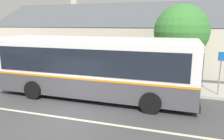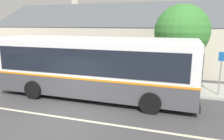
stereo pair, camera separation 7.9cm
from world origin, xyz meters
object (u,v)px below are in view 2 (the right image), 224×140
(transit_bus, at_px, (93,66))
(bench_down_street, at_px, (63,72))
(street_tree_primary, at_px, (182,33))
(bench_by_building, at_px, (14,70))
(bus_stop_sign, at_px, (221,69))

(transit_bus, bearing_deg, bench_down_street, 141.51)
(bench_down_street, distance_m, street_tree_primary, 8.66)
(bench_by_building, height_order, bench_down_street, same)
(bench_by_building, height_order, street_tree_primary, street_tree_primary)
(bus_stop_sign, bearing_deg, bench_down_street, 175.58)
(bench_by_building, distance_m, bench_down_street, 4.01)
(transit_bus, height_order, bench_by_building, transit_bus)
(bench_by_building, xyz_separation_m, street_tree_primary, (12.07, 1.64, 2.83))
(bench_by_building, bearing_deg, transit_bus, -18.01)
(bench_by_building, relative_size, bench_down_street, 1.10)
(street_tree_primary, bearing_deg, bench_by_building, -172.25)
(bench_by_building, distance_m, bus_stop_sign, 14.24)
(transit_bus, xyz_separation_m, street_tree_primary, (4.46, 4.12, 1.63))
(street_tree_primary, xyz_separation_m, bus_stop_sign, (2.13, -2.02, -1.76))
(bench_down_street, bearing_deg, bus_stop_sign, -4.42)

